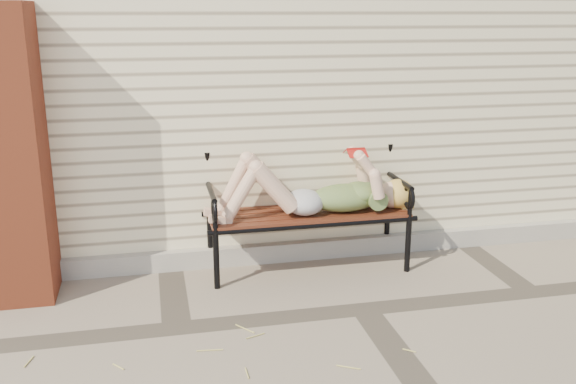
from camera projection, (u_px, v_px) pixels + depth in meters
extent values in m
plane|color=gray|center=(364.00, 309.00, 4.32)|extent=(80.00, 80.00, 0.00)
cube|color=#F6E9C1|center=(276.00, 53.00, 6.73)|extent=(8.00, 4.00, 3.00)
cube|color=#AAA59A|center=(326.00, 248.00, 5.21)|extent=(8.00, 0.10, 0.15)
cube|color=#9E3F23|center=(5.00, 157.00, 4.28)|extent=(0.50, 0.50, 2.00)
cylinder|color=black|center=(216.00, 259.00, 4.59)|extent=(0.04, 0.04, 0.45)
cylinder|color=black|center=(210.00, 238.00, 5.01)|extent=(0.04, 0.04, 0.45)
cylinder|color=black|center=(408.00, 244.00, 4.89)|extent=(0.04, 0.04, 0.45)
cylinder|color=black|center=(387.00, 225.00, 5.31)|extent=(0.04, 0.04, 0.45)
cube|color=#5F2A18|center=(308.00, 214.00, 4.89)|extent=(1.50, 0.48, 0.03)
cylinder|color=black|center=(316.00, 225.00, 4.68)|extent=(1.58, 0.04, 0.04)
cylinder|color=black|center=(301.00, 208.00, 5.10)|extent=(1.58, 0.04, 0.04)
torus|color=black|center=(298.00, 142.00, 5.06)|extent=(0.27, 0.04, 0.27)
ellipsoid|color=#0A354B|center=(344.00, 198.00, 4.88)|extent=(0.53, 0.31, 0.21)
ellipsoid|color=#0A354B|center=(359.00, 192.00, 4.90)|extent=(0.26, 0.30, 0.16)
ellipsoid|color=silver|center=(304.00, 202.00, 4.82)|extent=(0.30, 0.34, 0.19)
sphere|color=beige|center=(392.00, 195.00, 4.96)|extent=(0.22, 0.22, 0.22)
ellipsoid|color=#DEBC53|center=(398.00, 194.00, 4.97)|extent=(0.25, 0.25, 0.23)
cube|color=#A01612|center=(356.00, 149.00, 4.80)|extent=(0.14, 0.02, 0.02)
cube|color=beige|center=(357.00, 154.00, 4.76)|extent=(0.14, 0.09, 0.05)
cube|color=beige|center=(354.00, 151.00, 4.84)|extent=(0.14, 0.09, 0.05)
cube|color=#A01612|center=(358.00, 153.00, 4.76)|extent=(0.15, 0.09, 0.05)
cube|color=#A01612|center=(354.00, 151.00, 4.84)|extent=(0.15, 0.09, 0.05)
cylinder|color=tan|center=(66.00, 359.00, 3.69)|extent=(0.04, 0.15, 0.01)
cylinder|color=tan|center=(432.00, 316.00, 4.22)|extent=(0.06, 0.17, 0.01)
cylinder|color=tan|center=(55.00, 374.00, 3.55)|extent=(0.09, 0.04, 0.01)
cylinder|color=tan|center=(176.00, 383.00, 3.46)|extent=(0.01, 0.10, 0.01)
cylinder|color=tan|center=(373.00, 363.00, 3.65)|extent=(0.07, 0.08, 0.01)
cylinder|color=tan|center=(277.00, 340.00, 3.91)|extent=(0.09, 0.14, 0.01)
cylinder|color=tan|center=(424.00, 381.00, 3.48)|extent=(0.11, 0.14, 0.01)
cylinder|color=tan|center=(240.00, 370.00, 3.58)|extent=(0.12, 0.04, 0.01)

